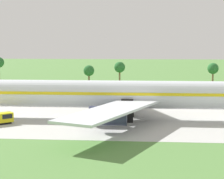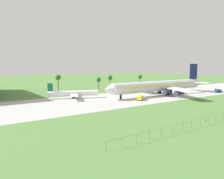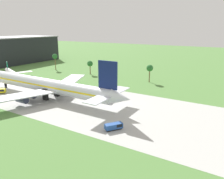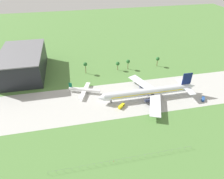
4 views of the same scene
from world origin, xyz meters
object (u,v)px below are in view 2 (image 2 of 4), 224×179
regional_aircraft (73,93)px  fuel_truck (140,98)px  no_stopping_sign (206,122)px  baggage_tug (218,90)px  jet_airliner (162,86)px

regional_aircraft → fuel_truck: regional_aircraft is taller
fuel_truck → no_stopping_sign: bearing=-109.2°
regional_aircraft → fuel_truck: 34.68m
baggage_tug → fuel_truck: bearing=176.1°
regional_aircraft → no_stopping_sign: regional_aircraft is taller
baggage_tug → no_stopping_sign: 88.94m
regional_aircraft → no_stopping_sign: size_ratio=14.87×
fuel_truck → no_stopping_sign: size_ratio=3.43×
jet_airliner → fuel_truck: (-23.56, -7.52, -4.06)m
fuel_truck → jet_airliner: bearing=17.7°
jet_airliner → no_stopping_sign: jet_airliner is taller
jet_airliner → no_stopping_sign: (-39.22, -52.38, -4.24)m
jet_airliner → fuel_truck: 25.06m
regional_aircraft → baggage_tug: bearing=-18.0°
no_stopping_sign → regional_aircraft: bearing=97.4°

